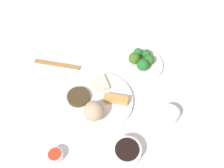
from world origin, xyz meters
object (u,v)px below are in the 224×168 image
Objects in this scene: sauce_ramekin_sweet_and_sour at (55,156)px; teacup at (169,115)px; broccoli_plate at (140,65)px; chopsticks_pair at (57,64)px; soy_sauce_bowl at (127,152)px; main_plate at (97,101)px.

teacup is at bearing 97.34° from sauce_ramekin_sweet_and_sour.
teacup is (0.28, 0.03, 0.02)m from broccoli_plate.
chopsticks_pair is at bearing -103.22° from broccoli_plate.
teacup reaches higher than sauce_ramekin_sweet_and_sour.
soy_sauce_bowl reaches higher than sauce_ramekin_sweet_and_sour.
sauce_ramekin_sweet_and_sour is 0.44m from teacup.
sauce_ramekin_sweet_and_sour reaches higher than chopsticks_pair.
sauce_ramekin_sweet_and_sour is (0.19, -0.19, 0.01)m from main_plate.
broccoli_plate is 0.98× the size of chopsticks_pair.
sauce_ramekin_sweet_and_sour is (-0.04, -0.25, -0.01)m from soy_sauce_bowl.
chopsticks_pair is at bearing -133.28° from teacup.
soy_sauce_bowl is (0.24, 0.06, 0.01)m from main_plate.
sauce_ramekin_sweet_and_sour is at bearing -82.66° from teacup.
soy_sauce_bowl is 1.85× the size of sauce_ramekin_sweet_and_sour.
main_plate is 1.36× the size of chopsticks_pair.
chopsticks_pair is (-0.23, -0.14, -0.00)m from main_plate.
teacup is at bearing 5.95° from broccoli_plate.
main_plate reaches higher than broccoli_plate.
main_plate is at bearing -56.50° from broccoli_plate.
sauce_ramekin_sweet_and_sour reaches higher than main_plate.
broccoli_plate is (-0.15, 0.22, -0.00)m from main_plate.
teacup is (-0.10, 0.19, 0.01)m from soy_sauce_bowl.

